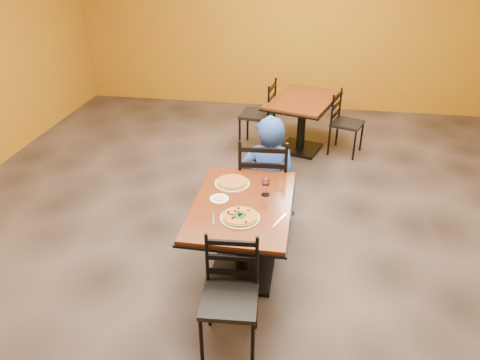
% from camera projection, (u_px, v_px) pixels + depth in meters
% --- Properties ---
extents(floor, '(7.00, 8.00, 0.01)m').
position_uv_depth(floor, '(250.00, 240.00, 4.51)').
color(floor, black).
rests_on(floor, ground).
extents(wall_back, '(7.00, 0.01, 3.00)m').
position_uv_depth(wall_back, '(287.00, 16.00, 7.23)').
color(wall_back, '#AE5E13').
rests_on(wall_back, ground).
extents(table_main, '(0.83, 1.23, 0.75)m').
position_uv_depth(table_main, '(242.00, 222.00, 3.81)').
color(table_main, '#5F280F').
rests_on(table_main, floor).
extents(table_second, '(1.08, 1.33, 0.75)m').
position_uv_depth(table_second, '(302.00, 112.00, 6.11)').
color(table_second, '#5F280F').
rests_on(table_second, floor).
extents(chair_main_near, '(0.42, 0.42, 0.87)m').
position_uv_depth(chair_main_near, '(229.00, 301.00, 3.17)').
color(chair_main_near, black).
rests_on(chair_main_near, floor).
extents(chair_main_far, '(0.50, 0.50, 1.04)m').
position_uv_depth(chair_main_far, '(263.00, 181.00, 4.50)').
color(chair_main_far, black).
rests_on(chair_main_far, floor).
extents(chair_second_left, '(0.49, 0.49, 0.96)m').
position_uv_depth(chair_second_left, '(257.00, 115.00, 6.23)').
color(chair_second_left, black).
rests_on(chair_second_left, floor).
extents(chair_second_right, '(0.49, 0.49, 0.85)m').
position_uv_depth(chair_second_right, '(347.00, 124.00, 6.08)').
color(chair_second_right, black).
rests_on(chair_second_right, floor).
extents(diner, '(0.60, 0.41, 1.17)m').
position_uv_depth(diner, '(269.00, 170.00, 4.57)').
color(diner, '#1A4C92').
rests_on(diner, floor).
extents(plate_main, '(0.31, 0.31, 0.01)m').
position_uv_depth(plate_main, '(240.00, 218.00, 3.51)').
color(plate_main, white).
rests_on(plate_main, table_main).
extents(pizza_main, '(0.28, 0.28, 0.02)m').
position_uv_depth(pizza_main, '(240.00, 216.00, 3.50)').
color(pizza_main, maroon).
rests_on(pizza_main, plate_main).
extents(plate_far, '(0.31, 0.31, 0.01)m').
position_uv_depth(plate_far, '(232.00, 183.00, 3.99)').
color(plate_far, white).
rests_on(plate_far, table_main).
extents(pizza_far, '(0.28, 0.28, 0.02)m').
position_uv_depth(pizza_far, '(232.00, 182.00, 3.98)').
color(pizza_far, '#C26D25').
rests_on(pizza_far, plate_far).
extents(side_plate, '(0.16, 0.16, 0.01)m').
position_uv_depth(side_plate, '(219.00, 199.00, 3.76)').
color(side_plate, white).
rests_on(side_plate, table_main).
extents(dip, '(0.09, 0.09, 0.01)m').
position_uv_depth(dip, '(219.00, 198.00, 3.76)').
color(dip, tan).
rests_on(dip, side_plate).
extents(wine_glass, '(0.08, 0.08, 0.18)m').
position_uv_depth(wine_glass, '(266.00, 186.00, 3.78)').
color(wine_glass, white).
rests_on(wine_glass, table_main).
extents(fork, '(0.05, 0.19, 0.00)m').
position_uv_depth(fork, '(213.00, 217.00, 3.52)').
color(fork, silver).
rests_on(fork, table_main).
extents(knife, '(0.09, 0.20, 0.00)m').
position_uv_depth(knife, '(279.00, 220.00, 3.49)').
color(knife, silver).
rests_on(knife, table_main).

